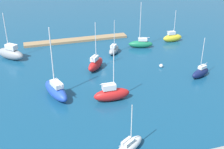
# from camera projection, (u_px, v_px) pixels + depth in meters

# --- Properties ---
(water) EXTENTS (160.00, 160.00, 0.00)m
(water) POSITION_uv_depth(u_px,v_px,m) (100.00, 63.00, 64.22)
(water) COLOR navy
(water) RESTS_ON ground
(pier_dock) EXTENTS (27.33, 2.80, 0.58)m
(pier_dock) POSITION_uv_depth(u_px,v_px,m) (77.00, 40.00, 77.31)
(pier_dock) COLOR #997A56
(pier_dock) RESTS_ON ground
(sailboat_gray_center_basin) EXTENTS (6.86, 6.81, 10.55)m
(sailboat_gray_center_basin) POSITION_uv_depth(u_px,v_px,m) (11.00, 53.00, 65.86)
(sailboat_gray_center_basin) COLOR gray
(sailboat_gray_center_basin) RESTS_ON water
(sailboat_red_along_channel) EXTENTS (5.13, 5.69, 10.09)m
(sailboat_red_along_channel) POSITION_uv_depth(u_px,v_px,m) (96.00, 64.00, 60.96)
(sailboat_red_along_channel) COLOR red
(sailboat_red_along_channel) RESTS_ON water
(sailboat_green_off_beacon) EXTENTS (6.30, 3.58, 11.31)m
(sailboat_green_off_beacon) POSITION_uv_depth(u_px,v_px,m) (141.00, 44.00, 72.67)
(sailboat_green_off_beacon) COLOR #19724C
(sailboat_green_off_beacon) RESTS_ON water
(sailboat_white_lone_north) EXTENTS (5.06, 4.00, 6.96)m
(sailboat_white_lone_north) POSITION_uv_depth(u_px,v_px,m) (129.00, 146.00, 38.30)
(sailboat_white_lone_north) COLOR white
(sailboat_white_lone_north) RESTS_ON water
(sailboat_navy_outer_mooring) EXTENTS (5.13, 3.26, 8.25)m
(sailboat_navy_outer_mooring) POSITION_uv_depth(u_px,v_px,m) (201.00, 72.00, 57.86)
(sailboat_navy_outer_mooring) COLOR #141E4C
(sailboat_navy_outer_mooring) RESTS_ON water
(sailboat_blue_near_pier) EXTENTS (4.43, 8.04, 12.51)m
(sailboat_blue_near_pier) POSITION_uv_depth(u_px,v_px,m) (56.00, 90.00, 50.66)
(sailboat_blue_near_pier) COLOR #2347B2
(sailboat_blue_near_pier) RESTS_ON water
(sailboat_yellow_west_end) EXTENTS (5.37, 1.84, 8.28)m
(sailboat_yellow_west_end) POSITION_uv_depth(u_px,v_px,m) (172.00, 37.00, 76.58)
(sailboat_yellow_west_end) COLOR yellow
(sailboat_yellow_west_end) RESTS_ON water
(sailboat_gray_by_breakwater) EXTENTS (4.38, 5.08, 8.01)m
(sailboat_gray_by_breakwater) POSITION_uv_depth(u_px,v_px,m) (114.00, 50.00, 69.18)
(sailboat_gray_by_breakwater) COLOR gray
(sailboat_gray_by_breakwater) RESTS_ON water
(sailboat_red_inner_mooring) EXTENTS (6.34, 2.18, 9.51)m
(sailboat_red_inner_mooring) POSITION_uv_depth(u_px,v_px,m) (112.00, 94.00, 49.67)
(sailboat_red_inner_mooring) COLOR red
(sailboat_red_inner_mooring) RESTS_ON water
(mooring_buoy_white) EXTENTS (0.80, 0.80, 0.80)m
(mooring_buoy_white) POSITION_uv_depth(u_px,v_px,m) (161.00, 66.00, 62.17)
(mooring_buoy_white) COLOR white
(mooring_buoy_white) RESTS_ON water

